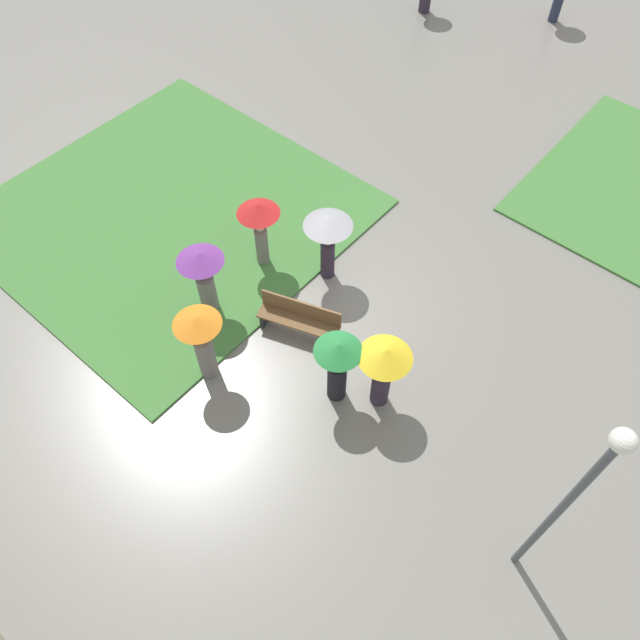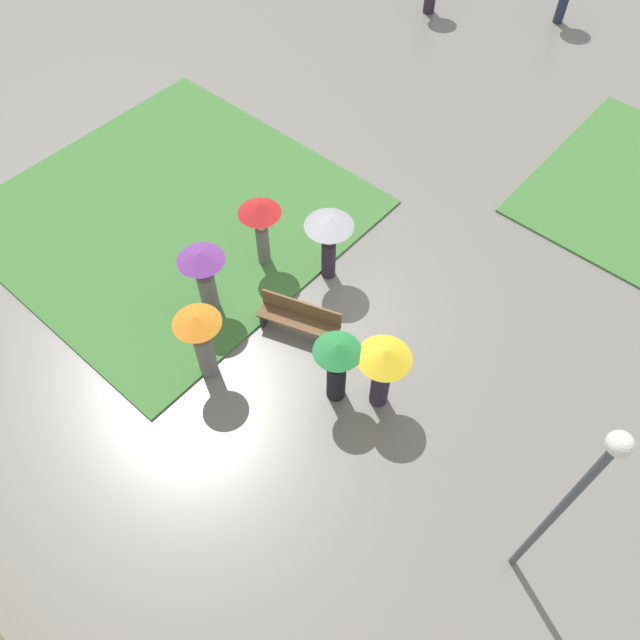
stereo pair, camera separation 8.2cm
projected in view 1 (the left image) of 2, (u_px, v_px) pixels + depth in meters
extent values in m
plane|color=slate|center=(337.00, 300.00, 14.31)|extent=(90.00, 90.00, 0.00)
cube|color=#427A38|center=(170.00, 214.00, 15.92)|extent=(8.38, 8.34, 0.06)
cube|color=brown|center=(298.00, 321.00, 13.44)|extent=(1.86, 1.00, 0.05)
cube|color=brown|center=(301.00, 308.00, 13.34)|extent=(1.73, 0.65, 0.45)
cube|color=#232326|center=(265.00, 317.00, 13.79)|extent=(0.20, 0.38, 0.40)
cube|color=#232326|center=(333.00, 338.00, 13.45)|extent=(0.20, 0.38, 0.40)
cylinder|color=#474C51|center=(555.00, 515.00, 9.04)|extent=(0.12, 0.12, 4.70)
sphere|color=white|center=(623.00, 441.00, 7.01)|extent=(0.32, 0.32, 0.32)
cylinder|color=black|center=(337.00, 380.00, 12.46)|extent=(0.42, 0.42, 1.06)
sphere|color=brown|center=(338.00, 364.00, 11.95)|extent=(0.19, 0.19, 0.19)
cylinder|color=#4C4C4F|center=(338.00, 356.00, 11.73)|extent=(0.02, 0.02, 0.35)
cone|color=#237A38|center=(338.00, 348.00, 11.51)|extent=(0.94, 0.94, 0.20)
cylinder|color=slate|center=(206.00, 357.00, 12.72)|extent=(0.53, 0.53, 1.18)
sphere|color=tan|center=(201.00, 337.00, 12.16)|extent=(0.21, 0.21, 0.21)
cylinder|color=#4C4C4F|center=(199.00, 329.00, 11.93)|extent=(0.02, 0.02, 0.35)
cone|color=orange|center=(196.00, 321.00, 11.71)|extent=(0.95, 0.95, 0.20)
cylinder|color=#2D2333|center=(328.00, 259.00, 14.36)|extent=(0.39, 0.39, 1.04)
sphere|color=tan|center=(328.00, 240.00, 13.84)|extent=(0.22, 0.22, 0.22)
cylinder|color=#4C4C4F|center=(328.00, 231.00, 13.61)|extent=(0.02, 0.02, 0.35)
cone|color=gray|center=(328.00, 222.00, 13.37)|extent=(1.10, 1.10, 0.24)
cylinder|color=slate|center=(262.00, 247.00, 14.56)|extent=(0.40, 0.40, 1.08)
sphere|color=tan|center=(260.00, 227.00, 14.05)|extent=(0.19, 0.19, 0.19)
cylinder|color=#4C4C4F|center=(259.00, 219.00, 13.83)|extent=(0.02, 0.02, 0.35)
cone|color=red|center=(258.00, 209.00, 13.58)|extent=(0.97, 0.97, 0.26)
cylinder|color=slate|center=(208.00, 293.00, 13.76)|extent=(0.54, 0.54, 1.06)
sphere|color=brown|center=(204.00, 275.00, 13.24)|extent=(0.20, 0.20, 0.20)
cylinder|color=#4C4C4F|center=(202.00, 267.00, 13.02)|extent=(0.02, 0.02, 0.35)
cone|color=#703389|center=(199.00, 257.00, 12.79)|extent=(1.01, 1.01, 0.22)
cylinder|color=#2D2333|center=(380.00, 386.00, 12.41)|extent=(0.51, 0.51, 1.01)
sphere|color=#997051|center=(383.00, 370.00, 11.91)|extent=(0.22, 0.22, 0.22)
cylinder|color=#4C4C4F|center=(384.00, 362.00, 11.68)|extent=(0.02, 0.02, 0.35)
cone|color=gold|center=(386.00, 354.00, 11.43)|extent=(1.05, 1.05, 0.26)
cylinder|color=#282D47|center=(557.00, 5.00, 21.00)|extent=(0.37, 0.37, 1.09)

